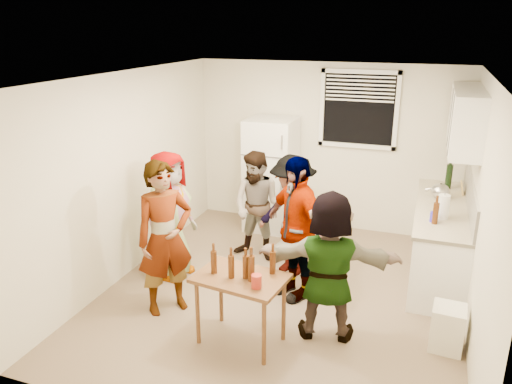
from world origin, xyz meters
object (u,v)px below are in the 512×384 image
at_px(wine_bottle, 447,189).
at_px(beer_bottle_table, 251,280).
at_px(guest_back_left, 258,257).
at_px(guest_back_right, 291,271).
at_px(guest_stripe, 169,308).
at_px(red_cup, 257,288).
at_px(guest_black, 294,294).
at_px(guest_orange, 325,334).
at_px(refrigerator, 271,175).
at_px(blue_cup, 433,222).
at_px(kettle, 439,198).
at_px(beer_bottle_counter, 434,224).
at_px(serving_table, 241,341).
at_px(guest_grey, 173,274).
at_px(trash_bin, 448,326).

xyz_separation_m(wine_bottle, beer_bottle_table, (-1.75, -2.97, -0.18)).
xyz_separation_m(guest_back_left, guest_back_right, (0.54, -0.25, 0.00)).
bearing_deg(guest_stripe, red_cup, -70.14).
relative_size(guest_black, guest_orange, 1.09).
height_order(refrigerator, blue_cup, refrigerator).
bearing_deg(red_cup, kettle, 59.28).
bearing_deg(refrigerator, beer_bottle_counter, -30.09).
distance_m(blue_cup, guest_back_left, 2.37).
height_order(red_cup, guest_back_left, red_cup).
xyz_separation_m(blue_cup, serving_table, (-1.71, -1.61, -0.90)).
distance_m(wine_bottle, guest_grey, 3.83).
distance_m(serving_table, guest_grey, 1.68).
bearing_deg(wine_bottle, guest_grey, -149.30).
xyz_separation_m(kettle, guest_stripe, (-2.75, -2.17, -0.90)).
relative_size(beer_bottle_table, red_cup, 1.97).
distance_m(kettle, red_cup, 3.05).
bearing_deg(beer_bottle_table, wine_bottle, 59.53).
bearing_deg(blue_cup, guest_black, -159.36).
bearing_deg(blue_cup, guest_back_right, -179.33).
bearing_deg(guest_orange, trash_bin, 177.86).
xyz_separation_m(refrigerator, guest_black, (0.89, -1.86, -0.85)).
relative_size(beer_bottle_counter, guest_black, 0.15).
height_order(red_cup, guest_orange, red_cup).
bearing_deg(trash_bin, serving_table, -163.77).
height_order(beer_bottle_counter, blue_cup, beer_bottle_counter).
relative_size(refrigerator, red_cup, 13.21).
bearing_deg(trash_bin, guest_back_right, 150.93).
relative_size(kettle, guest_back_right, 0.17).
bearing_deg(guest_grey, wine_bottle, -48.38).
bearing_deg(guest_orange, beer_bottle_table, 23.62).
bearing_deg(beer_bottle_counter, beer_bottle_table, -134.97).
bearing_deg(blue_cup, guest_grey, -169.17).
xyz_separation_m(beer_bottle_counter, guest_black, (-1.46, -0.49, -0.90)).
relative_size(kettle, guest_orange, 0.17).
bearing_deg(wine_bottle, blue_cup, -97.02).
bearing_deg(kettle, trash_bin, -71.73).
bearing_deg(guest_grey, serving_table, -116.90).
bearing_deg(red_cup, beer_bottle_counter, 48.60).
bearing_deg(blue_cup, wine_bottle, 82.98).
height_order(wine_bottle, blue_cup, wine_bottle).
height_order(red_cup, guest_grey, red_cup).
bearing_deg(kettle, guest_orange, -102.13).
bearing_deg(beer_bottle_counter, kettle, 86.85).
distance_m(beer_bottle_table, guest_stripe, 1.36).
distance_m(red_cup, guest_black, 1.41).
relative_size(refrigerator, guest_black, 1.02).
height_order(trash_bin, guest_back_right, trash_bin).
relative_size(beer_bottle_table, guest_black, 0.15).
relative_size(trash_bin, beer_bottle_table, 1.77).
bearing_deg(beer_bottle_counter, refrigerator, 149.91).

